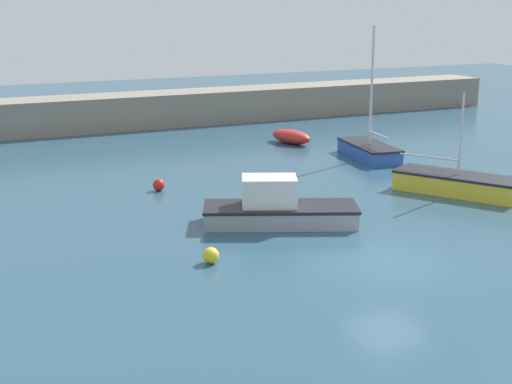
# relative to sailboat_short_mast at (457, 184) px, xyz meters

# --- Properties ---
(ground_plane) EXTENTS (120.00, 120.00, 0.20)m
(ground_plane) POSITION_rel_sailboat_short_mast_xyz_m (-7.91, -6.03, -0.56)
(ground_plane) COLOR #284C60
(harbor_breakwater) EXTENTS (57.14, 3.40, 2.25)m
(harbor_breakwater) POSITION_rel_sailboat_short_mast_xyz_m (-7.91, 23.40, 0.66)
(harbor_breakwater) COLOR gray
(harbor_breakwater) RESTS_ON ground_plane
(sailboat_short_mast) EXTENTS (4.43, 5.68, 4.49)m
(sailboat_short_mast) POSITION_rel_sailboat_short_mast_xyz_m (0.00, 0.00, 0.00)
(sailboat_short_mast) COLOR yellow
(sailboat_short_mast) RESTS_ON ground_plane
(sailboat_tall_mast) EXTENTS (2.48, 4.86, 7.11)m
(sailboat_tall_mast) POSITION_rel_sailboat_short_mast_xyz_m (0.70, 8.04, 0.00)
(sailboat_tall_mast) COLOR #2D56B7
(sailboat_tall_mast) RESTS_ON ground_plane
(open_tender_yellow) EXTENTS (2.05, 3.24, 0.84)m
(open_tender_yellow) POSITION_rel_sailboat_short_mast_xyz_m (-1.21, 13.57, -0.04)
(open_tender_yellow) COLOR red
(open_tender_yellow) RESTS_ON ground_plane
(motorboat_grey_hull) EXTENTS (6.22, 4.24, 1.87)m
(motorboat_grey_hull) POSITION_rel_sailboat_short_mast_xyz_m (-9.32, -0.62, 0.17)
(motorboat_grey_hull) COLOR gray
(motorboat_grey_hull) RESTS_ON ground_plane
(mooring_buoy_red) EXTENTS (0.54, 0.54, 0.54)m
(mooring_buoy_red) POSITION_rel_sailboat_short_mast_xyz_m (-11.91, 6.17, -0.19)
(mooring_buoy_red) COLOR red
(mooring_buoy_red) RESTS_ON ground_plane
(mooring_buoy_yellow) EXTENTS (0.54, 0.54, 0.54)m
(mooring_buoy_yellow) POSITION_rel_sailboat_short_mast_xyz_m (-13.21, -3.52, -0.19)
(mooring_buoy_yellow) COLOR yellow
(mooring_buoy_yellow) RESTS_ON ground_plane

